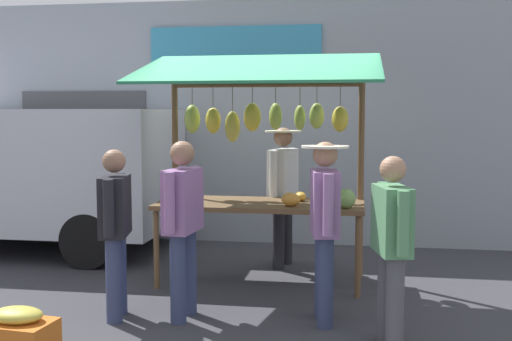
# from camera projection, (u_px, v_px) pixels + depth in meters

# --- Properties ---
(ground_plane) EXTENTS (40.00, 40.00, 0.00)m
(ground_plane) POSITION_uv_depth(u_px,v_px,m) (260.00, 283.00, 6.76)
(ground_plane) COLOR #38383D
(street_backdrop) EXTENTS (9.00, 0.30, 3.40)m
(street_backdrop) POSITION_uv_depth(u_px,v_px,m) (280.00, 123.00, 8.77)
(street_backdrop) COLOR #8C939E
(street_backdrop) RESTS_ON ground
(market_stall) EXTENTS (2.50, 1.46, 2.50)m
(market_stall) POSITION_uv_depth(u_px,v_px,m) (263.00, 138.00, 6.66)
(market_stall) COLOR brown
(market_stall) RESTS_ON ground
(vendor_with_sunhat) EXTENTS (0.43, 0.69, 1.66)m
(vendor_with_sunhat) POSITION_uv_depth(u_px,v_px,m) (283.00, 185.00, 7.38)
(vendor_with_sunhat) COLOR #232328
(vendor_with_sunhat) RESTS_ON ground
(shopper_with_shopping_bag) EXTENTS (0.31, 0.65, 1.51)m
(shopper_with_shopping_bag) POSITION_uv_depth(u_px,v_px,m) (392.00, 239.00, 4.85)
(shopper_with_shopping_bag) COLOR #4C4C51
(shopper_with_shopping_bag) RESTS_ON ground
(shopper_in_grey_tee) EXTENTS (0.31, 0.65, 1.52)m
(shopper_in_grey_tee) POSITION_uv_depth(u_px,v_px,m) (115.00, 223.00, 5.52)
(shopper_in_grey_tee) COLOR navy
(shopper_in_grey_tee) RESTS_ON ground
(shopper_with_ponytail) EXTENTS (0.27, 0.68, 1.59)m
(shopper_with_ponytail) POSITION_uv_depth(u_px,v_px,m) (183.00, 217.00, 5.50)
(shopper_with_ponytail) COLOR navy
(shopper_with_ponytail) RESTS_ON ground
(shopper_in_striped_shirt) EXTENTS (0.41, 0.68, 1.59)m
(shopper_in_striped_shirt) POSITION_uv_depth(u_px,v_px,m) (324.00, 218.00, 5.39)
(shopper_in_striped_shirt) COLOR navy
(shopper_in_striped_shirt) RESTS_ON ground
(produce_crate_near) EXTENTS (0.56, 0.41, 0.40)m
(produce_crate_near) POSITION_uv_depth(u_px,v_px,m) (18.00, 335.00, 4.64)
(produce_crate_near) COLOR #D1661E
(produce_crate_near) RESTS_ON ground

